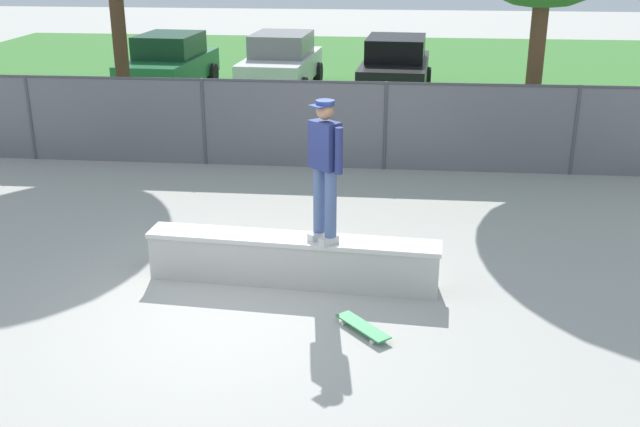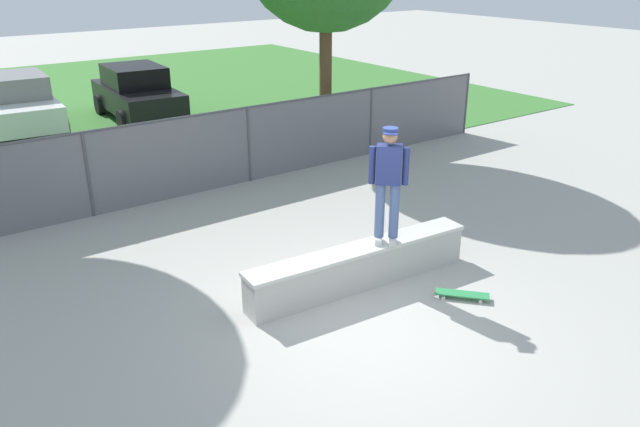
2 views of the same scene
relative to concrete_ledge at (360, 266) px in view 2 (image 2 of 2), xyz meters
The scene contains 8 objects.
ground_plane 1.25m from the concrete_ledge, 125.05° to the right, with size 80.00×80.00×0.00m, color #ADAAA3.
grass_strip 15.64m from the concrete_ledge, 92.53° to the left, with size 30.02×20.00×0.02m, color #3D7A33.
concrete_ledge is the anchor object (origin of this frame).
skateboarder 1.43m from the concrete_ledge, 12.38° to the right, with size 0.47×0.45×1.84m.
skateboard 1.61m from the concrete_ledge, 51.46° to the right, with size 0.68×0.73×0.09m.
chainlink_fence 5.40m from the concrete_ledge, 97.40° to the left, with size 18.09×0.07×1.74m.
car_white 13.31m from the concrete_ledge, 99.09° to the left, with size 2.22×4.30×1.66m.
car_black 12.67m from the concrete_ledge, 84.27° to the left, with size 2.22×4.30×1.66m.
Camera 2 is at (-4.93, -5.69, 4.81)m, focal length 35.12 mm.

